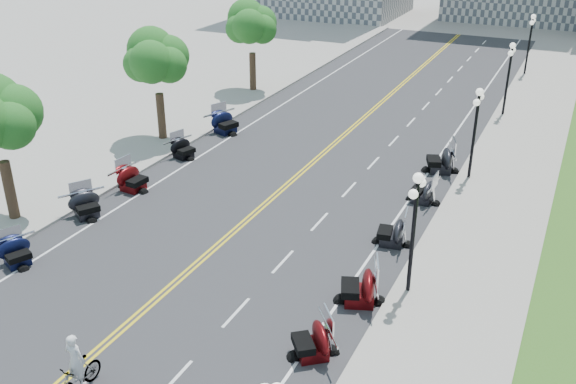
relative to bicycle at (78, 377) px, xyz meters
The scene contains 41 objects.
ground 5.79m from the bicycle, 98.56° to the left, with size 160.00×160.00×0.00m, color gray.
road 15.73m from the bicycle, 93.13° to the left, with size 16.00×90.00×0.01m, color #333335.
centerline_yellow_a 15.74m from the bicycle, 93.56° to the left, with size 0.12×90.00×0.00m, color yellow.
centerline_yellow_b 15.73m from the bicycle, 92.69° to the left, with size 0.12×90.00×0.00m, color yellow.
edge_line_north 16.66m from the bicycle, 70.55° to the left, with size 0.12×90.00×0.00m, color white.
edge_line_south 17.30m from the bicycle, 114.81° to the left, with size 0.12×90.00×0.00m, color white.
lane_dash_5 2.95m from the bicycle, 35.95° to the left, with size 0.12×2.00×0.00m, color white.
lane_dash_6 6.19m from the bicycle, 67.65° to the left, with size 0.12×2.00×0.00m, color white.
lane_dash_7 9.99m from the bicycle, 76.42° to the left, with size 0.12×2.00×0.00m, color white.
lane_dash_8 13.91m from the bicycle, 80.30° to the left, with size 0.12×2.00×0.00m, color white.
lane_dash_9 17.86m from the bicycle, 82.46° to the left, with size 0.12×2.00×0.00m, color white.
lane_dash_10 21.83m from the bicycle, 83.84° to the left, with size 0.12×2.00×0.00m, color white.
lane_dash_11 25.81m from the bicycle, 84.79° to the left, with size 0.12×2.00×0.00m, color white.
lane_dash_12 29.80m from the bicycle, 85.49° to the left, with size 0.12×2.00×0.00m, color white.
lane_dash_13 33.78m from the bicycle, 86.02° to the left, with size 0.12×2.00×0.00m, color white.
lane_dash_14 37.78m from the bicycle, 86.44° to the left, with size 0.12×2.00×0.00m, color white.
lane_dash_15 41.77m from the bicycle, 86.78° to the left, with size 0.12×2.00×0.00m, color white.
lane_dash_16 45.76m from the bicycle, 87.07° to the left, with size 0.12×2.00×0.00m, color white.
lane_dash_17 49.76m from the bicycle, 87.30° to the left, with size 0.12×2.00×0.00m, color white.
lane_dash_18 53.75m from the bicycle, 87.50° to the left, with size 0.12×2.00×0.00m, color white.
lane_dash_19 57.75m from the bicycle, 87.68° to the left, with size 0.12×2.00×0.00m, color white.
sidewalk_north 18.43m from the bicycle, 58.44° to the left, with size 5.00×90.00×0.15m, color #9E9991.
sidewalk_south 19.38m from the bicycle, 125.88° to the left, with size 5.00×90.00×0.15m, color #9E9991.
street_lamp_2 12.57m from the bicycle, 51.40° to the left, with size 0.50×1.20×4.90m, color black, non-canonical shape.
street_lamp_3 23.13m from the bicycle, 70.36° to the left, with size 0.50×1.20×4.90m, color black, non-canonical shape.
street_lamp_4 34.64m from the bicycle, 77.06° to the left, with size 0.50×1.20×4.90m, color black, non-canonical shape.
street_lamp_5 46.39m from the bicycle, 80.38° to the left, with size 0.50×1.20×4.90m, color black, non-canonical shape.
tree_3 22.88m from the bicycle, 118.86° to the left, with size 4.80×4.80×9.20m, color #235619, non-canonical shape.
tree_4 33.77m from the bicycle, 108.91° to the left, with size 4.80×4.80×9.20m, color #235619, non-canonical shape.
motorcycle_n_5 7.50m from the bicycle, 38.73° to the left, with size 1.93×1.93×1.35m, color #590A0C, non-canonical shape.
motorcycle_n_6 10.38m from the bicycle, 53.13° to the left, with size 2.16×2.16×1.51m, color #590A0C, non-canonical shape.
motorcycle_n_7 14.44m from the bicycle, 65.33° to the left, with size 1.93×1.93×1.35m, color black, non-canonical shape.
motorcycle_n_8 18.94m from the bicycle, 70.97° to the left, with size 1.88×1.88×1.32m, color black, non-canonical shape.
motorcycle_n_9 22.92m from the bicycle, 74.67° to the left, with size 2.24×2.24×1.57m, color black, non-canonical shape.
motorcycle_s_5 8.99m from the bicycle, 147.97° to the left, with size 1.78×1.78×1.24m, color black, non-canonical shape.
motorcycle_s_6 12.35m from the bicycle, 130.24° to the left, with size 1.92×1.92×1.35m, color black, non-canonical shape.
motorcycle_s_7 15.05m from the bicycle, 121.49° to the left, with size 2.00×2.00×1.40m, color #590A0C, non-canonical shape.
motorcycle_s_8 19.45m from the bicycle, 114.28° to the left, with size 1.79×1.79×1.25m, color black, non-canonical shape.
motorcycle_s_9 23.86m from the bicycle, 109.49° to the left, with size 2.17×2.17×1.52m, color black, non-canonical shape.
bicycle is the anchor object (origin of this frame).
cyclist_rider 1.49m from the bicycle, ahead, with size 0.67×0.44×1.83m, color silver.
Camera 1 is at (13.35, -16.92, 14.19)m, focal length 40.00 mm.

